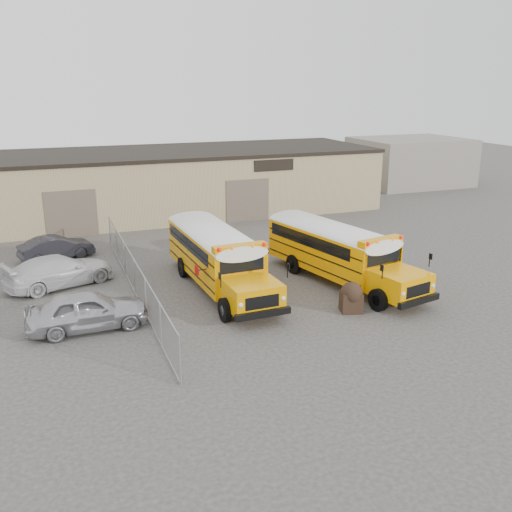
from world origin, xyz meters
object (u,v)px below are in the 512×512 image
object	(u,v)px
tarp_bundle	(351,297)
car_dark	(56,248)
car_silver	(87,310)
car_white	(59,271)
school_bus_right	(270,224)
school_bus_left	(182,225)

from	to	relation	value
tarp_bundle	car_dark	distance (m)	17.15
car_silver	car_white	xyz separation A→B (m)	(-0.81, 5.79, -0.05)
school_bus_right	car_dark	world-z (taller)	school_bus_right
car_silver	car_dark	bearing A→B (deg)	3.06
school_bus_right	car_white	bearing A→B (deg)	-171.69
car_silver	car_dark	distance (m)	10.50
tarp_bundle	car_silver	bearing A→B (deg)	168.68
school_bus_right	tarp_bundle	world-z (taller)	school_bus_right
school_bus_left	car_dark	size ratio (longest dim) A/B	2.51
school_bus_left	car_white	bearing A→B (deg)	-155.29
school_bus_left	school_bus_right	bearing A→B (deg)	-17.09
school_bus_left	car_white	world-z (taller)	school_bus_left
car_silver	car_white	size ratio (longest dim) A/B	0.91
school_bus_left	school_bus_right	distance (m)	5.03
car_silver	car_dark	xyz separation A→B (m)	(-0.77, 10.48, -0.15)
car_dark	car_silver	bearing A→B (deg)	169.90
tarp_bundle	car_dark	size ratio (longest dim) A/B	0.33
car_white	car_dark	size ratio (longest dim) A/B	1.30
school_bus_left	tarp_bundle	size ratio (longest dim) A/B	7.54
car_white	school_bus_right	bearing A→B (deg)	-102.48
school_bus_left	tarp_bundle	world-z (taller)	school_bus_left
school_bus_right	tarp_bundle	xyz separation A→B (m)	(-0.13, -9.67, -0.98)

